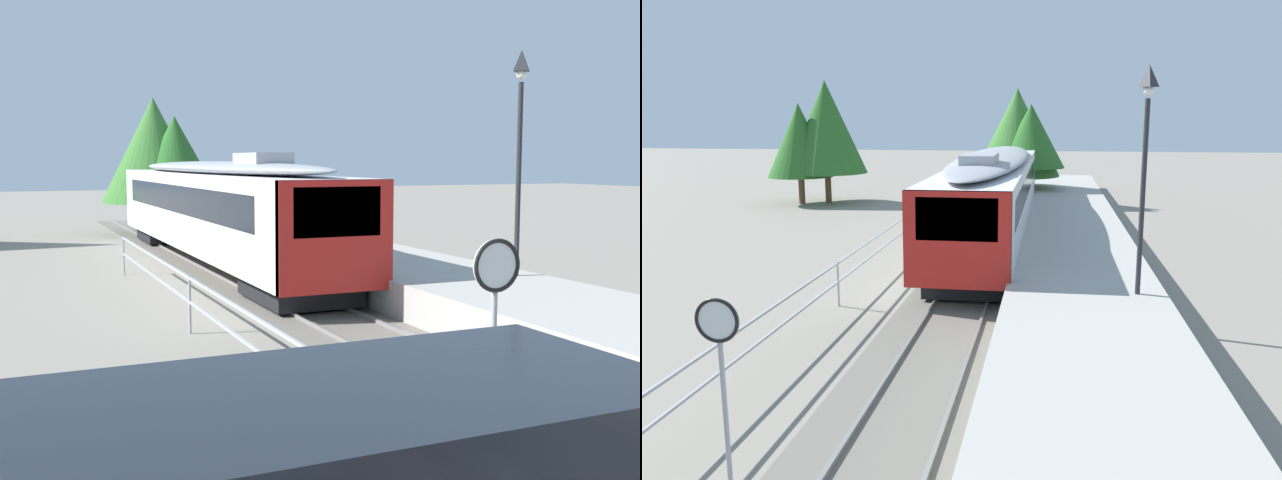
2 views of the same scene
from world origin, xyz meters
The scene contains 10 objects.
ground_plane centered at (-3.00, 22.00, 0.00)m, with size 160.00×160.00×0.00m, color gray.
track_rails centered at (0.00, 22.00, 0.03)m, with size 3.20×60.00×0.14m.
commuter_train centered at (0.00, 30.87, 2.15)m, with size 2.82×20.57×3.74m.
station_platform centered at (3.25, 22.00, 0.45)m, with size 3.90×60.00×0.90m, color #A8A59E.
platform_lamp_mid_platform centered at (4.48, 20.15, 4.62)m, with size 0.34×0.34×5.35m.
speed_limit_sign centered at (-1.87, 12.33, 2.12)m, with size 0.61×0.10×2.81m.
tree_behind_carpark centered at (-10.92, 41.39, 4.49)m, with size 4.76×4.76×7.20m.
tree_behind_station_far centered at (0.25, 43.14, 4.18)m, with size 5.16×5.16×6.75m.
tree_distant_left centered at (1.10, 42.27, 3.99)m, with size 3.99×3.99×5.82m.
tree_distant_centre centered at (-12.31, 40.71, 3.73)m, with size 3.80×3.80×5.88m.
Camera 2 is at (2.37, 5.02, 5.09)m, focal length 35.53 mm.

